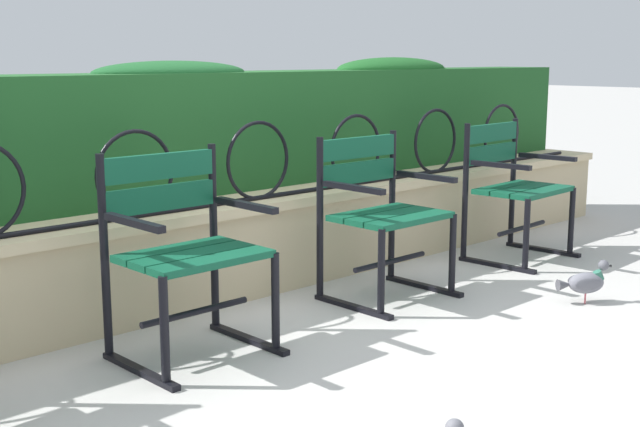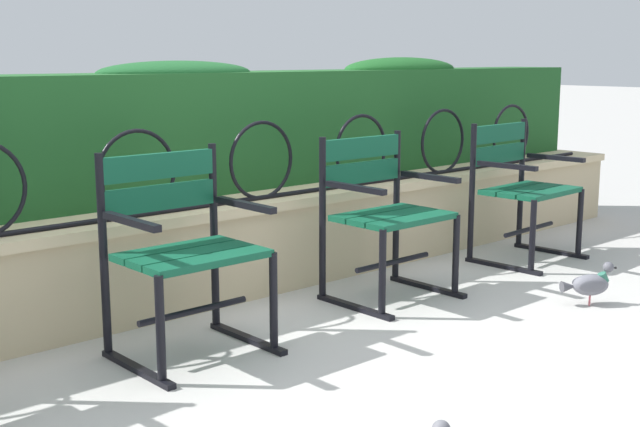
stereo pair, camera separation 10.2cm
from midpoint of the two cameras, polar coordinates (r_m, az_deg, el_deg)
name	(u,v)px [view 1 (the left image)]	position (r m, az deg, el deg)	size (l,w,h in m)	color
ground_plane	(329,332)	(3.93, -0.17, -8.02)	(60.00, 60.00, 0.00)	#B7B5AF
stone_wall	(221,249)	(4.46, -7.38, -2.41)	(6.99, 0.41, 0.51)	#C6B289
iron_arch_fence	(204,171)	(4.24, -8.56, 2.86)	(6.46, 0.02, 0.42)	black
hedge_row	(176,129)	(4.71, -10.36, 5.63)	(6.85, 0.46, 0.74)	#1E5123
park_chair_centre_left	(183,247)	(3.59, -10.06, -2.26)	(0.60, 0.52, 0.87)	#0F4C33
park_chair_centre_right	(380,210)	(4.41, 3.43, 0.22)	(0.60, 0.52, 0.85)	#0F4C33
park_chair_rightmost	(513,185)	(5.38, 12.40, 1.90)	(0.63, 0.55, 0.85)	#0F4C33
pigeon_near_chairs	(585,282)	(4.54, 16.93, -4.45)	(0.26, 0.21, 0.22)	slate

